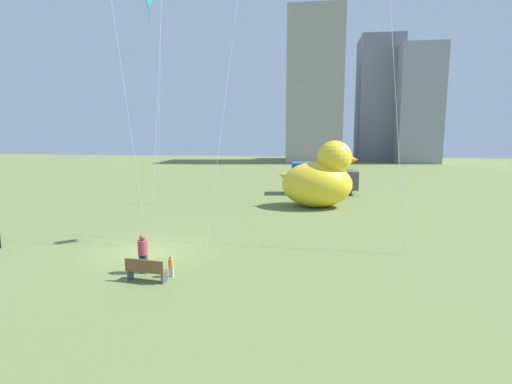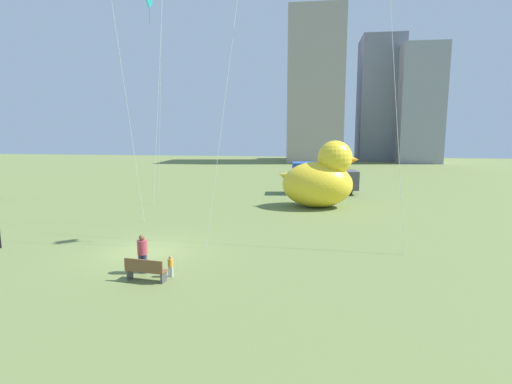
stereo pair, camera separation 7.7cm
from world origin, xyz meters
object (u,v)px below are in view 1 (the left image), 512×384
Objects in this scene: box_truck at (322,178)px; kite_teal at (150,13)px; park_bench at (146,270)px; person_adult at (143,252)px; giant_inflatable_duck at (320,179)px; person_child at (171,265)px.

kite_teal is (-14.08, -4.18, 13.59)m from box_truck.
person_adult is (-0.48, 0.86, 0.40)m from park_bench.
park_bench is 24.44m from kite_teal.
person_adult is 23.02m from box_truck.
giant_inflatable_duck is 1.01× the size of box_truck.
person_adult is at bearing -115.62° from giant_inflatable_duck.
kite_teal is at bearing 113.37° from person_child.
park_bench reaches higher than person_child.
person_child is 0.05× the size of kite_teal.
park_bench is at bearing -61.12° from person_adult.
giant_inflatable_duck is at bearing -9.47° from kite_teal.
giant_inflatable_duck is (6.83, 16.09, 1.65)m from park_bench.
kite_teal is at bearing -163.46° from box_truck.
park_bench is 17.56m from giant_inflatable_duck.
person_child is (1.26, -0.26, -0.40)m from person_adult.
person_adult reaches higher than park_bench.
box_truck is at bearing 86.88° from giant_inflatable_duck.
box_truck reaches higher than park_bench.
kite_teal reaches higher than park_bench.
park_bench is 0.99m from person_child.
person_adult is at bearing 168.30° from person_child.
box_truck is at bearing 70.57° from person_adult.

